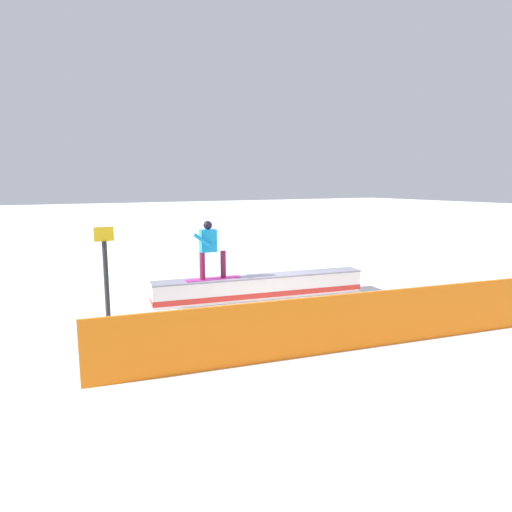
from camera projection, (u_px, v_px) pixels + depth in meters
name	position (u px, v px, depth m)	size (l,w,h in m)	color
ground_plane	(261.00, 298.00, 11.82)	(120.00, 120.00, 0.00)	white
grind_box	(261.00, 288.00, 11.78)	(5.78, 1.50, 0.62)	white
snowboarder	(209.00, 248.00, 11.12)	(1.46, 0.43, 1.49)	#C72897
safety_fence	(369.00, 320.00, 8.20)	(10.04, 0.06, 1.07)	orange
trail_marker	(106.00, 274.00, 9.31)	(0.40, 0.10, 2.15)	#262628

